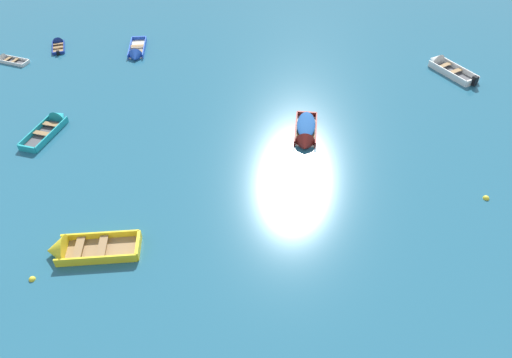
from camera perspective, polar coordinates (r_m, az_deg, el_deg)
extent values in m
cube|color=#99754C|center=(45.16, -22.76, 14.39)|extent=(1.66, 2.38, 0.06)
cube|color=navy|center=(45.18, -23.38, 14.35)|extent=(0.95, 2.15, 0.24)
cube|color=navy|center=(45.07, -22.20, 14.63)|extent=(0.95, 2.15, 0.24)
cube|color=navy|center=(44.08, -22.79, 13.86)|extent=(0.88, 0.44, 0.24)
cone|color=navy|center=(46.21, -22.79, 15.13)|extent=(1.03, 0.83, 0.90)
cube|color=#937047|center=(44.99, -22.80, 14.48)|extent=(0.86, 0.55, 0.03)
cube|color=#937047|center=(45.60, -22.80, 14.84)|extent=(0.86, 0.55, 0.03)
cube|color=black|center=(43.96, -22.82, 13.90)|extent=(0.30, 0.29, 0.34)
cube|color=#4C4C51|center=(41.00, 22.65, 11.72)|extent=(3.18, 3.71, 0.13)
cube|color=white|center=(40.41, 22.06, 11.76)|extent=(2.28, 3.13, 0.51)
cube|color=white|center=(41.43, 23.36, 12.13)|extent=(2.28, 3.13, 0.51)
cube|color=white|center=(39.98, 24.69, 10.63)|extent=(1.19, 0.91, 0.51)
cone|color=white|center=(41.95, 20.76, 13.27)|extent=(1.59, 1.48, 1.34)
cube|color=#937047|center=(40.77, 22.96, 11.94)|extent=(1.24, 1.05, 0.03)
cube|color=#937047|center=(41.34, 21.84, 12.67)|extent=(1.24, 1.05, 0.03)
cube|color=black|center=(39.83, 24.92, 10.74)|extent=(0.50, 0.50, 0.71)
cube|color=beige|center=(31.67, 6.02, 5.79)|extent=(1.32, 3.34, 0.11)
cube|color=maroon|center=(31.59, 7.26, 5.93)|extent=(0.15, 3.46, 0.43)
cube|color=maroon|center=(31.57, 4.82, 6.12)|extent=(0.15, 3.46, 0.43)
cube|color=maroon|center=(32.99, 6.15, 7.77)|extent=(1.32, 0.16, 0.43)
cone|color=maroon|center=(30.11, 5.91, 4.08)|extent=(1.30, 0.82, 1.29)
cube|color=#937047|center=(31.67, 6.06, 6.35)|extent=(1.21, 0.38, 0.03)
cube|color=#937047|center=(30.85, 5.99, 5.27)|extent=(1.21, 0.38, 0.03)
ellipsoid|color=#19478C|center=(31.38, 6.08, 6.53)|extent=(1.26, 3.05, 0.36)
cube|color=#4C4C51|center=(34.14, -24.19, 4.92)|extent=(1.77, 3.61, 0.11)
cube|color=teal|center=(34.43, -25.10, 5.27)|extent=(0.71, 3.57, 0.44)
cube|color=teal|center=(33.68, -23.41, 5.00)|extent=(0.71, 3.57, 0.44)
cube|color=teal|center=(33.00, -25.96, 3.28)|extent=(1.24, 0.34, 0.44)
cone|color=teal|center=(35.19, -22.61, 6.97)|extent=(1.34, 1.03, 1.21)
cube|color=#937047|center=(33.89, -24.48, 5.07)|extent=(1.18, 0.57, 0.03)
cube|color=#937047|center=(34.53, -23.53, 6.10)|extent=(1.18, 0.57, 0.03)
cube|color=#99754C|center=(25.26, -18.42, -8.19)|extent=(3.99, 2.15, 0.13)
cube|color=yellow|center=(24.62, -18.81, -9.30)|extent=(3.91, 0.81, 0.52)
cube|color=yellow|center=(25.62, -18.23, -6.55)|extent=(3.91, 0.81, 0.52)
cube|color=yellow|center=(24.67, -14.04, -7.78)|extent=(0.44, 1.56, 0.52)
cone|color=yellow|center=(25.71, -23.00, -7.93)|extent=(1.17, 1.66, 1.52)
cube|color=#937047|center=(24.98, -18.11, -7.73)|extent=(0.66, 1.47, 0.03)
cube|color=#937047|center=(25.30, -20.65, -7.78)|extent=(0.66, 1.47, 0.03)
cube|color=beige|center=(42.88, -14.13, 14.99)|extent=(1.74, 3.50, 0.10)
cube|color=blue|center=(42.72, -13.33, 15.25)|extent=(0.73, 3.44, 0.38)
cube|color=blue|center=(42.91, -14.98, 15.08)|extent=(0.73, 3.44, 0.38)
cube|color=blue|center=(44.37, -13.94, 16.17)|extent=(1.19, 0.34, 0.38)
cone|color=blue|center=(41.20, -14.41, 14.06)|extent=(1.29, 1.00, 1.16)
cube|color=#937047|center=(42.94, -14.15, 15.36)|extent=(1.13, 0.56, 0.03)
cube|color=#937047|center=(42.04, -14.29, 14.75)|extent=(1.13, 0.56, 0.03)
cube|color=#4C4C51|center=(44.35, -27.23, 12.48)|extent=(2.53, 1.38, 0.07)
cube|color=white|center=(44.05, -27.64, 12.31)|extent=(2.44, 0.67, 0.27)
cube|color=white|center=(44.57, -26.92, 12.88)|extent=(2.44, 0.67, 0.27)
cube|color=white|center=(43.46, -26.06, 12.46)|extent=(0.30, 0.85, 0.27)
cone|color=white|center=(45.21, -28.50, 12.73)|extent=(0.76, 0.95, 0.83)
cube|color=#937047|center=(44.20, -27.17, 12.64)|extent=(0.44, 0.82, 0.03)
cube|color=#937047|center=(44.70, -27.86, 12.71)|extent=(0.44, 0.82, 0.03)
sphere|color=yellow|center=(29.63, 26.04, -2.13)|extent=(0.36, 0.36, 0.36)
sphere|color=yellow|center=(25.34, -25.42, -10.91)|extent=(0.32, 0.32, 0.32)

